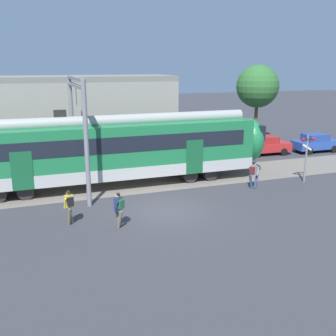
# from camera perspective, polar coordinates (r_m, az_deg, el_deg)

# --- Properties ---
(ground_plane) EXTENTS (160.00, 160.00, 0.00)m
(ground_plane) POSITION_cam_1_polar(r_m,az_deg,el_deg) (19.95, -0.09, -6.32)
(ground_plane) COLOR #38383D
(pedestrian_yellow) EXTENTS (0.53, 0.70, 1.67)m
(pedestrian_yellow) POSITION_cam_1_polar(r_m,az_deg,el_deg) (18.61, -14.13, -5.12)
(pedestrian_yellow) COLOR #6B6051
(pedestrian_yellow) RESTS_ON ground
(pedestrian_navy) EXTENTS (0.51, 0.71, 1.67)m
(pedestrian_navy) POSITION_cam_1_polar(r_m,az_deg,el_deg) (17.85, -7.15, -5.63)
(pedestrian_navy) COLOR #6B6051
(pedestrian_navy) RESTS_ON ground
(pedestrian_grey) EXTENTS (0.71, 0.51, 1.67)m
(pedestrian_grey) POSITION_cam_1_polar(r_m,az_deg,el_deg) (23.86, 12.33, -0.64)
(pedestrian_grey) COLOR navy
(pedestrian_grey) RESTS_ON ground
(parked_car_red) EXTENTS (4.06, 1.88, 1.54)m
(parked_car_red) POSITION_cam_1_polar(r_m,az_deg,el_deg) (33.35, 13.96, 3.22)
(parked_car_red) COLOR #B22323
(parked_car_red) RESTS_ON ground
(parked_car_blue) EXTENTS (4.03, 1.81, 1.54)m
(parked_car_blue) POSITION_cam_1_polar(r_m,az_deg,el_deg) (35.71, 20.65, 3.45)
(parked_car_blue) COLOR #284799
(parked_car_blue) RESTS_ON ground
(catenary_gantry) EXTENTS (0.24, 6.64, 6.53)m
(catenary_gantry) POSITION_cam_1_polar(r_m,az_deg,el_deg) (23.25, -13.01, 7.29)
(catenary_gantry) COLOR gray
(catenary_gantry) RESTS_ON ground
(crossing_signal) EXTENTS (0.96, 0.22, 3.00)m
(crossing_signal) POSITION_cam_1_polar(r_m,az_deg,el_deg) (25.81, 19.50, 2.33)
(crossing_signal) COLOR gray
(crossing_signal) RESTS_ON ground
(background_building) EXTENTS (20.24, 5.00, 9.20)m
(background_building) POSITION_cam_1_polar(r_m,az_deg,el_deg) (30.72, -18.31, 6.55)
(background_building) COLOR gray
(background_building) RESTS_ON ground
(street_tree_right) EXTENTS (4.00, 4.00, 7.24)m
(street_tree_right) POSITION_cam_1_polar(r_m,az_deg,el_deg) (38.72, 12.87, 11.46)
(street_tree_right) COLOR brown
(street_tree_right) RESTS_ON ground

